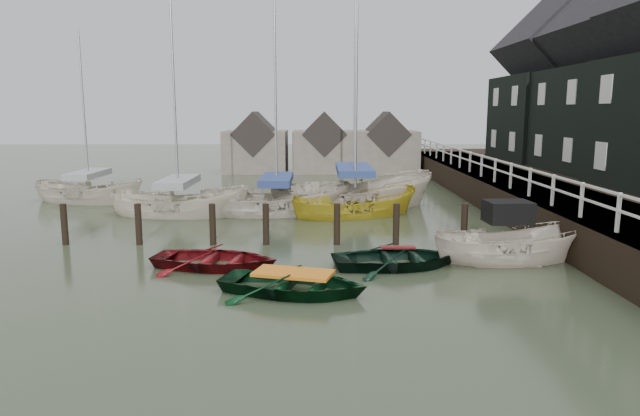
{
  "coord_description": "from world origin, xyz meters",
  "views": [
    {
      "loc": [
        0.57,
        -15.84,
        4.51
      ],
      "look_at": [
        0.62,
        2.17,
        1.4
      ],
      "focal_mm": 32.0,
      "sensor_mm": 36.0,
      "label": 1
    }
  ],
  "objects_px": {
    "motorboat": "(507,259)",
    "sailboat_c": "(355,215)",
    "rowboat_red": "(216,267)",
    "sailboat_e": "(90,201)",
    "sailboat_d": "(354,207)",
    "rowboat_dkgreen": "(397,267)",
    "rowboat_green": "(293,293)",
    "sailboat_b": "(277,212)",
    "sailboat_a": "(179,214)"
  },
  "relations": [
    {
      "from": "rowboat_red",
      "to": "sailboat_a",
      "type": "bearing_deg",
      "value": 30.7
    },
    {
      "from": "sailboat_b",
      "to": "sailboat_c",
      "type": "distance_m",
      "value": 3.44
    },
    {
      "from": "motorboat",
      "to": "sailboat_c",
      "type": "xyz_separation_m",
      "value": [
        -4.08,
        7.73,
        -0.07
      ]
    },
    {
      "from": "rowboat_green",
      "to": "sailboat_b",
      "type": "bearing_deg",
      "value": 21.82
    },
    {
      "from": "rowboat_green",
      "to": "rowboat_red",
      "type": "bearing_deg",
      "value": 60.55
    },
    {
      "from": "sailboat_d",
      "to": "rowboat_red",
      "type": "bearing_deg",
      "value": 138.47
    },
    {
      "from": "rowboat_dkgreen",
      "to": "sailboat_e",
      "type": "bearing_deg",
      "value": 40.85
    },
    {
      "from": "rowboat_green",
      "to": "sailboat_e",
      "type": "xyz_separation_m",
      "value": [
        -10.73,
        14.32,
        0.06
      ]
    },
    {
      "from": "sailboat_a",
      "to": "sailboat_c",
      "type": "bearing_deg",
      "value": -82.68
    },
    {
      "from": "motorboat",
      "to": "sailboat_a",
      "type": "distance_m",
      "value": 14.08
    },
    {
      "from": "sailboat_b",
      "to": "sailboat_d",
      "type": "height_order",
      "value": "sailboat_d"
    },
    {
      "from": "sailboat_e",
      "to": "sailboat_a",
      "type": "bearing_deg",
      "value": -109.36
    },
    {
      "from": "motorboat",
      "to": "sailboat_e",
      "type": "distance_m",
      "value": 20.49
    },
    {
      "from": "sailboat_c",
      "to": "rowboat_red",
      "type": "bearing_deg",
      "value": 133.64
    },
    {
      "from": "rowboat_dkgreen",
      "to": "motorboat",
      "type": "bearing_deg",
      "value": -89.91
    },
    {
      "from": "sailboat_b",
      "to": "sailboat_e",
      "type": "height_order",
      "value": "sailboat_b"
    },
    {
      "from": "rowboat_green",
      "to": "sailboat_e",
      "type": "distance_m",
      "value": 17.9
    },
    {
      "from": "rowboat_red",
      "to": "sailboat_b",
      "type": "height_order",
      "value": "sailboat_b"
    },
    {
      "from": "rowboat_red",
      "to": "sailboat_e",
      "type": "bearing_deg",
      "value": 45.53
    },
    {
      "from": "motorboat",
      "to": "rowboat_red",
      "type": "bearing_deg",
      "value": 89.92
    },
    {
      "from": "rowboat_red",
      "to": "rowboat_dkgreen",
      "type": "relative_size",
      "value": 0.97
    },
    {
      "from": "rowboat_green",
      "to": "rowboat_dkgreen",
      "type": "height_order",
      "value": "rowboat_dkgreen"
    },
    {
      "from": "sailboat_e",
      "to": "rowboat_dkgreen",
      "type": "bearing_deg",
      "value": -116.21
    },
    {
      "from": "sailboat_a",
      "to": "sailboat_d",
      "type": "bearing_deg",
      "value": -69.39
    },
    {
      "from": "rowboat_red",
      "to": "sailboat_e",
      "type": "height_order",
      "value": "sailboat_e"
    },
    {
      "from": "sailboat_a",
      "to": "sailboat_e",
      "type": "bearing_deg",
      "value": 63.69
    },
    {
      "from": "rowboat_green",
      "to": "sailboat_d",
      "type": "relative_size",
      "value": 0.28
    },
    {
      "from": "rowboat_green",
      "to": "sailboat_c",
      "type": "height_order",
      "value": "sailboat_c"
    },
    {
      "from": "rowboat_dkgreen",
      "to": "sailboat_a",
      "type": "distance_m",
      "value": 11.77
    },
    {
      "from": "rowboat_red",
      "to": "sailboat_d",
      "type": "bearing_deg",
      "value": -14.09
    },
    {
      "from": "rowboat_green",
      "to": "sailboat_a",
      "type": "bearing_deg",
      "value": 42.45
    },
    {
      "from": "rowboat_dkgreen",
      "to": "motorboat",
      "type": "height_order",
      "value": "motorboat"
    },
    {
      "from": "sailboat_b",
      "to": "sailboat_d",
      "type": "xyz_separation_m",
      "value": [
        3.47,
        1.41,
        -0.0
      ]
    },
    {
      "from": "motorboat",
      "to": "sailboat_a",
      "type": "relative_size",
      "value": 0.43
    },
    {
      "from": "rowboat_red",
      "to": "rowboat_green",
      "type": "xyz_separation_m",
      "value": [
        2.36,
        -2.36,
        0.0
      ]
    },
    {
      "from": "rowboat_green",
      "to": "sailboat_b",
      "type": "relative_size",
      "value": 0.31
    },
    {
      "from": "sailboat_d",
      "to": "sailboat_e",
      "type": "distance_m",
      "value": 13.13
    },
    {
      "from": "rowboat_dkgreen",
      "to": "sailboat_b",
      "type": "xyz_separation_m",
      "value": [
        -4.13,
        8.61,
        0.06
      ]
    },
    {
      "from": "sailboat_d",
      "to": "motorboat",
      "type": "bearing_deg",
      "value": -174.04
    },
    {
      "from": "rowboat_red",
      "to": "sailboat_e",
      "type": "xyz_separation_m",
      "value": [
        -8.37,
        11.96,
        0.06
      ]
    },
    {
      "from": "rowboat_red",
      "to": "rowboat_dkgreen",
      "type": "distance_m",
      "value": 5.29
    },
    {
      "from": "sailboat_a",
      "to": "sailboat_e",
      "type": "height_order",
      "value": "sailboat_a"
    },
    {
      "from": "sailboat_d",
      "to": "sailboat_b",
      "type": "bearing_deg",
      "value": 95.29
    },
    {
      "from": "sailboat_c",
      "to": "sailboat_d",
      "type": "height_order",
      "value": "sailboat_d"
    },
    {
      "from": "rowboat_green",
      "to": "rowboat_dkgreen",
      "type": "xyz_separation_m",
      "value": [
        2.93,
        2.42,
        0.0
      ]
    },
    {
      "from": "rowboat_red",
      "to": "sailboat_d",
      "type": "height_order",
      "value": "sailboat_d"
    },
    {
      "from": "motorboat",
      "to": "sailboat_c",
      "type": "relative_size",
      "value": 0.47
    },
    {
      "from": "rowboat_dkgreen",
      "to": "sailboat_b",
      "type": "bearing_deg",
      "value": 17.53
    },
    {
      "from": "rowboat_red",
      "to": "sailboat_d",
      "type": "relative_size",
      "value": 0.27
    },
    {
      "from": "sailboat_b",
      "to": "rowboat_green",
      "type": "bearing_deg",
      "value": 178.99
    }
  ]
}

